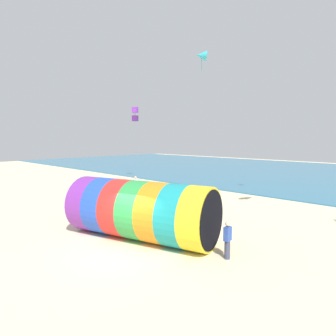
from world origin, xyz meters
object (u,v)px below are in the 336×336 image
(kite_purple_box, at_px, (135,114))
(kite_cyan_delta, at_px, (202,56))
(giant_inflatable_tube, at_px, (141,210))
(kite_handler, at_px, (227,240))
(bystander_mid_beach, at_px, (136,185))

(kite_purple_box, xyz_separation_m, kite_cyan_delta, (7.31, 0.30, 3.83))
(giant_inflatable_tube, xyz_separation_m, kite_purple_box, (-9.88, 7.82, 5.79))
(kite_handler, height_order, kite_cyan_delta, kite_cyan_delta)
(kite_purple_box, bearing_deg, kite_cyan_delta, 2.34)
(kite_handler, relative_size, kite_cyan_delta, 1.13)
(kite_cyan_delta, relative_size, bystander_mid_beach, 0.83)
(kite_purple_box, relative_size, bystander_mid_beach, 0.77)
(giant_inflatable_tube, relative_size, kite_cyan_delta, 5.67)
(giant_inflatable_tube, distance_m, kite_purple_box, 13.87)
(giant_inflatable_tube, bearing_deg, kite_purple_box, 141.62)
(kite_cyan_delta, xyz_separation_m, bystander_mid_beach, (-6.69, -0.85, -10.23))
(giant_inflatable_tube, relative_size, kite_purple_box, 6.10)
(kite_purple_box, xyz_separation_m, bystander_mid_beach, (0.62, -0.55, -6.40))
(kite_handler, relative_size, kite_purple_box, 1.22)
(kite_handler, relative_size, bystander_mid_beach, 0.94)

